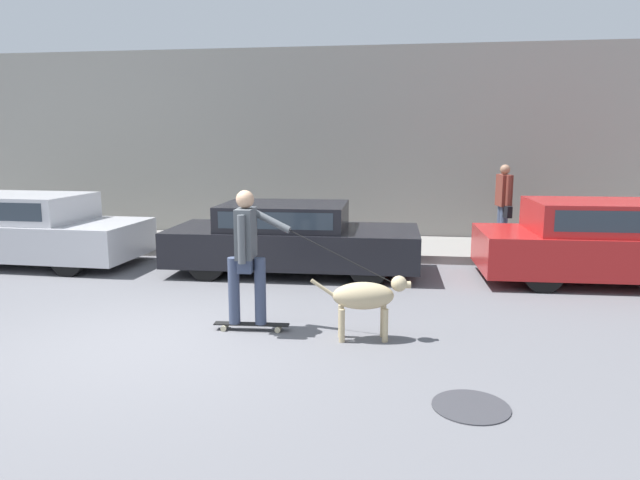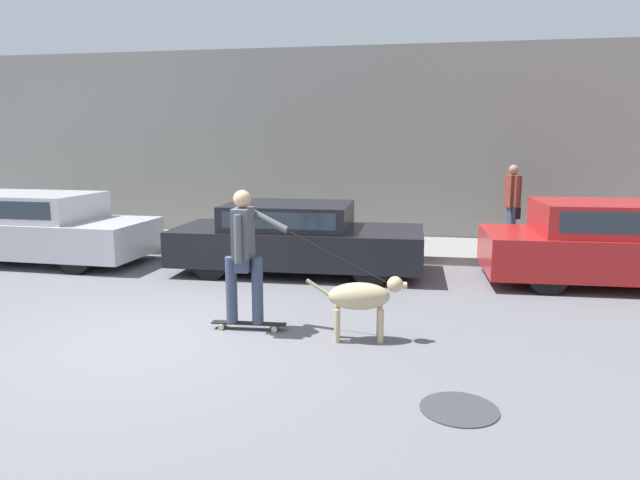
% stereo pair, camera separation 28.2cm
% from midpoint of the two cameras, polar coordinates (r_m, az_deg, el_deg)
% --- Properties ---
extents(ground_plane, '(36.00, 36.00, 0.00)m').
position_cam_midpoint_polar(ground_plane, '(7.03, -17.19, -9.77)').
color(ground_plane, slate).
extents(back_wall, '(32.00, 0.30, 4.39)m').
position_cam_midpoint_polar(back_wall, '(13.52, -4.45, 9.37)').
color(back_wall, gray).
rests_on(back_wall, ground_plane).
extents(sidewalk_curb, '(30.00, 2.28, 0.16)m').
position_cam_midpoint_polar(sidewalk_curb, '(12.44, -5.62, -0.48)').
color(sidewalk_curb, gray).
rests_on(sidewalk_curb, ground_plane).
extents(parked_car_0, '(4.44, 1.96, 1.32)m').
position_cam_midpoint_polar(parked_car_0, '(12.20, -28.05, 0.92)').
color(parked_car_0, black).
rests_on(parked_car_0, ground_plane).
extents(parked_car_1, '(4.37, 1.87, 1.23)m').
position_cam_midpoint_polar(parked_car_1, '(10.08, -3.63, 0.13)').
color(parked_car_1, black).
rests_on(parked_car_1, ground_plane).
extents(parked_car_2, '(4.57, 1.88, 1.35)m').
position_cam_midpoint_polar(parked_car_2, '(10.44, 26.95, -0.28)').
color(parked_car_2, black).
rests_on(parked_car_2, ground_plane).
extents(dog, '(1.16, 0.43, 0.77)m').
position_cam_midpoint_polar(dog, '(6.68, 3.39, -5.73)').
color(dog, tan).
rests_on(dog, ground_plane).
extents(skateboarder, '(2.27, 0.58, 1.73)m').
position_cam_midpoint_polar(skateboarder, '(6.95, -8.44, -1.15)').
color(skateboarder, beige).
rests_on(skateboarder, ground_plane).
extents(pedestrian_with_bag, '(0.27, 0.71, 1.69)m').
position_cam_midpoint_polar(pedestrian_with_bag, '(11.95, 17.24, 3.62)').
color(pedestrian_with_bag, '#3D4760').
rests_on(pedestrian_with_bag, sidewalk_curb).
extents(manhole_cover, '(0.68, 0.68, 0.01)m').
position_cam_midpoint_polar(manhole_cover, '(5.35, 13.34, -15.91)').
color(manhole_cover, '#38383D').
rests_on(manhole_cover, ground_plane).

